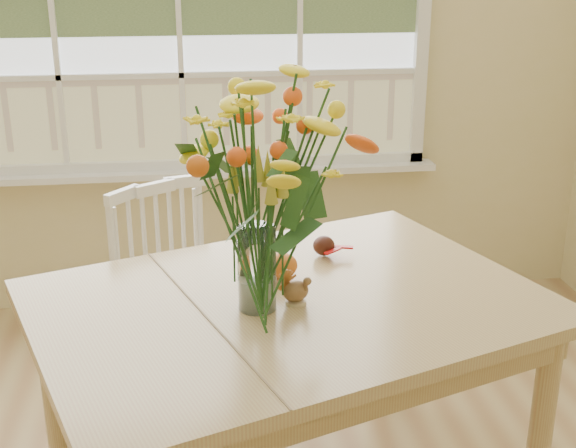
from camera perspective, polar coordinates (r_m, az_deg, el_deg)
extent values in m
cube|color=beige|center=(3.64, -8.06, 14.07)|extent=(4.00, 0.02, 2.70)
cube|color=white|center=(3.70, -7.57, 3.75)|extent=(2.42, 0.12, 0.03)
cube|color=tan|center=(2.23, 0.07, -5.99)|extent=(1.68, 1.43, 0.04)
cube|color=tan|center=(2.26, 0.07, -7.59)|extent=(1.52, 1.28, 0.10)
cylinder|color=tan|center=(2.60, -16.92, -12.43)|extent=(0.07, 0.07, 0.72)
cylinder|color=tan|center=(2.46, 18.18, -14.57)|extent=(0.07, 0.07, 0.72)
cylinder|color=tan|center=(3.00, 6.99, -6.99)|extent=(0.07, 0.07, 0.72)
cube|color=white|center=(2.87, -7.64, -7.02)|extent=(0.56, 0.55, 0.05)
cube|color=white|center=(2.90, -9.57, -1.78)|extent=(0.37, 0.26, 0.47)
cylinder|color=white|center=(2.80, -8.50, -13.06)|extent=(0.03, 0.03, 0.40)
cylinder|color=white|center=(3.02, -11.59, -10.57)|extent=(0.03, 0.03, 0.40)
cylinder|color=white|center=(2.94, -3.19, -10.99)|extent=(0.03, 0.03, 0.40)
cylinder|color=white|center=(3.16, -6.52, -8.80)|extent=(0.03, 0.03, 0.40)
cylinder|color=white|center=(2.11, -2.31, -3.29)|extent=(0.11, 0.11, 0.24)
ellipsoid|color=#D06118|center=(2.33, -0.47, -3.17)|extent=(0.10, 0.10, 0.08)
cylinder|color=#CCB78C|center=(2.19, 0.57, -5.78)|extent=(0.06, 0.06, 0.01)
ellipsoid|color=brown|center=(2.17, 0.58, -4.98)|extent=(0.09, 0.07, 0.06)
ellipsoid|color=#38160F|center=(2.50, 2.67, -1.69)|extent=(0.07, 0.07, 0.06)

